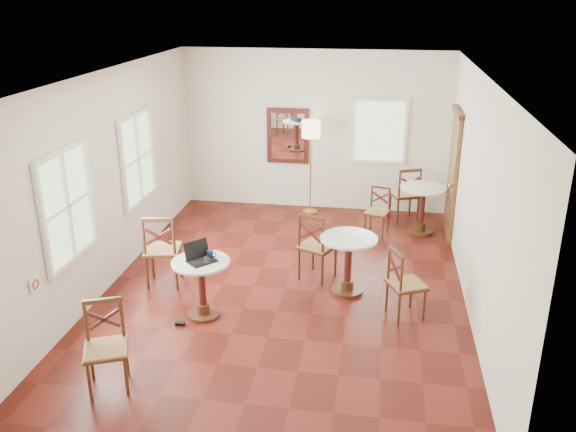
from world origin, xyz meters
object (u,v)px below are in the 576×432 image
object	(u,v)px
chair_near_b	(106,347)
laptop	(199,256)
floor_lamp	(311,135)
water_glass	(206,260)
cafe_table_mid	(348,258)
chair_mid_a	(317,246)
mouse	(208,260)
navy_mug	(210,254)
chair_near_a	(162,249)
cafe_table_back	(422,205)
chair_mid_b	(405,284)
chair_back_b	(378,211)
cafe_table_near	(202,282)
chair_back_a	(405,194)
power_adapter	(180,324)

from	to	relation	value
chair_near_b	laptop	bearing A→B (deg)	48.27
floor_lamp	water_glass	size ratio (longest dim) A/B	16.85
cafe_table_mid	chair_mid_a	distance (m)	0.60
chair_near_b	mouse	size ratio (longest dim) A/B	10.00
floor_lamp	navy_mug	bearing A→B (deg)	-101.61
chair_near_a	mouse	xyz separation A→B (m)	(0.91, -0.78, 0.26)
chair_near_b	cafe_table_back	bearing A→B (deg)	31.91
chair_near_a	water_glass	distance (m)	1.29
chair_mid_a	mouse	size ratio (longest dim) A/B	10.61
chair_mid_b	floor_lamp	size ratio (longest dim) A/B	0.53
mouse	chair_back_b	bearing A→B (deg)	50.34
chair_back_b	cafe_table_near	bearing A→B (deg)	-108.63
water_glass	mouse	bearing A→B (deg)	89.76
chair_near_b	chair_back_a	distance (m)	6.38
chair_near_a	chair_back_b	bearing A→B (deg)	-151.68
chair_mid_b	laptop	size ratio (longest dim) A/B	2.15
chair_near_a	chair_near_b	world-z (taller)	chair_near_a
chair_mid_b	power_adapter	xyz separation A→B (m)	(-2.80, -0.67, -0.45)
cafe_table_back	chair_near_b	bearing A→B (deg)	-125.29
laptop	power_adapter	bearing A→B (deg)	-173.04
cafe_table_mid	power_adapter	distance (m)	2.43
cafe_table_back	power_adapter	distance (m)	4.85
chair_mid_b	mouse	world-z (taller)	chair_mid_b
cafe_table_near	laptop	bearing A→B (deg)	133.28
cafe_table_back	chair_mid_b	bearing A→B (deg)	-96.95
chair_near_a	chair_back_a	size ratio (longest dim) A/B	1.05
cafe_table_back	water_glass	bearing A→B (deg)	-129.60
cafe_table_near	mouse	xyz separation A→B (m)	(0.10, 0.01, 0.32)
floor_lamp	power_adapter	xyz separation A→B (m)	(-1.14, -4.33, -1.48)
chair_near_b	chair_back_a	bearing A→B (deg)	36.68
chair_near_b	floor_lamp	size ratio (longest dim) A/B	0.55
laptop	water_glass	distance (m)	0.14
cafe_table_mid	chair_near_b	xyz separation A→B (m)	(-2.38, -2.54, -0.03)
floor_lamp	cafe_table_near	bearing A→B (deg)	-102.65
chair_near_a	chair_mid_b	distance (m)	3.41
chair_near_b	water_glass	distance (m)	1.70
cafe_table_mid	cafe_table_back	size ratio (longest dim) A/B	1.00
floor_lamp	navy_mug	size ratio (longest dim) A/B	14.05
chair_near_b	chair_mid_a	size ratio (longest dim) A/B	0.94
floor_lamp	water_glass	world-z (taller)	floor_lamp
chair_near_a	chair_mid_a	world-z (taller)	chair_near_a
chair_back_a	chair_mid_a	bearing A→B (deg)	42.64
water_glass	chair_near_b	bearing A→B (deg)	-113.64
cafe_table_near	chair_near_a	world-z (taller)	chair_near_a
chair_back_a	chair_back_b	bearing A→B (deg)	35.81
chair_near_a	power_adapter	world-z (taller)	chair_near_a
chair_back_b	navy_mug	xyz separation A→B (m)	(-2.09, -3.08, 0.42)
cafe_table_near	chair_mid_b	xyz separation A→B (m)	(2.58, 0.39, -0.02)
navy_mug	chair_mid_a	bearing A→B (deg)	44.28
floor_lamp	mouse	world-z (taller)	floor_lamp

